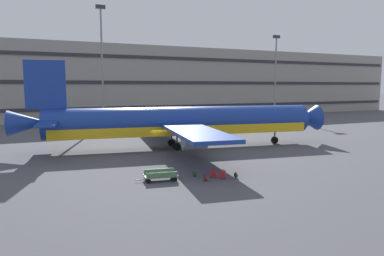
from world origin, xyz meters
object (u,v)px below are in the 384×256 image
suitcase_navy (213,173)px  backpack_orange (205,178)px  backpack_purple (195,174)px  backpack_black (236,175)px  baggage_cart (161,175)px  suitcase_large (223,175)px  airliner (181,123)px

suitcase_navy → backpack_orange: (-1.12, -0.82, -0.12)m
backpack_purple → suitcase_navy: bearing=-32.6°
backpack_black → baggage_cart: 6.14m
backpack_purple → backpack_black: 3.40m
backpack_purple → baggage_cart: bearing=-179.8°
suitcase_large → backpack_orange: (-1.58, -0.04, -0.13)m
backpack_black → airliner: bearing=84.9°
airliner → baggage_cart: 15.21m
airliner → suitcase_navy: (-2.94, -13.94, -2.73)m
suitcase_navy → backpack_black: size_ratio=1.55×
airliner → suitcase_large: 15.17m
backpack_purple → baggage_cart: 2.98m
backpack_orange → backpack_black: size_ratio=1.05×
backpack_orange → airliner: bearing=74.6°
suitcase_large → backpack_purple: 2.38m
airliner → backpack_orange: (-4.06, -14.76, -2.85)m
backpack_orange → suitcase_large: bearing=1.5°
suitcase_navy → backpack_orange: suitcase_navy is taller
airliner → backpack_purple: 14.07m
airliner → suitcase_large: size_ratio=48.53×
suitcase_navy → baggage_cart: baggage_cart is taller
suitcase_navy → backpack_black: (1.61, -0.94, -0.13)m
suitcase_large → suitcase_navy: bearing=120.8°
backpack_black → backpack_purple: bearing=148.7°
suitcase_large → backpack_orange: 1.59m
suitcase_navy → backpack_black: 1.86m
backpack_orange → baggage_cart: (-3.15, 1.64, 0.19)m
backpack_orange → baggage_cart: bearing=152.6°
baggage_cart → backpack_purple: bearing=0.2°
suitcase_large → backpack_purple: bearing=137.6°
airliner → baggage_cart: (-7.21, -13.12, -2.66)m
airliner → backpack_orange: bearing=-105.4°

